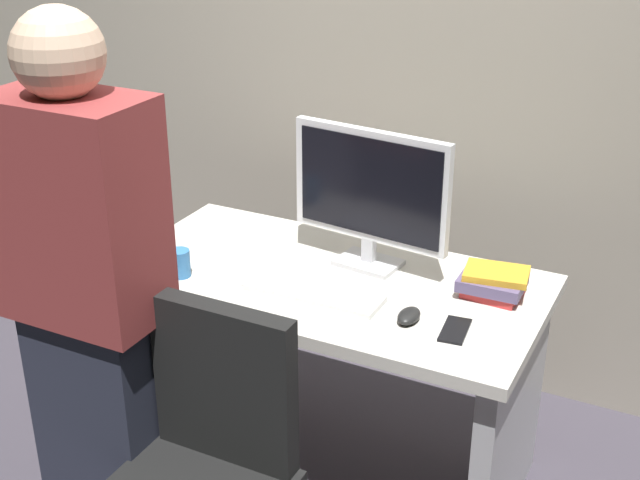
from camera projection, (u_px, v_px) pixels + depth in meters
name	position (u px, v px, depth m)	size (l,w,h in m)	color
ground_plane	(326.00, 461.00, 3.01)	(9.00, 9.00, 0.00)	#3D3842
desk	(327.00, 339.00, 2.80)	(1.36, 0.71, 0.72)	beige
person_at_desk	(91.00, 316.00, 2.25)	(0.40, 0.24, 1.64)	#262838
monitor	(370.00, 191.00, 2.68)	(0.54, 0.16, 0.46)	silver
keyboard	(313.00, 293.00, 2.60)	(0.43, 0.13, 0.02)	white
mouse	(409.00, 316.00, 2.45)	(0.06, 0.10, 0.03)	black
cup_near_keyboard	(180.00, 263.00, 2.70)	(0.06, 0.06, 0.09)	#3372B2
book_stack	(493.00, 283.00, 2.59)	(0.21, 0.17, 0.08)	red
cell_phone	(455.00, 330.00, 2.41)	(0.07, 0.14, 0.01)	black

